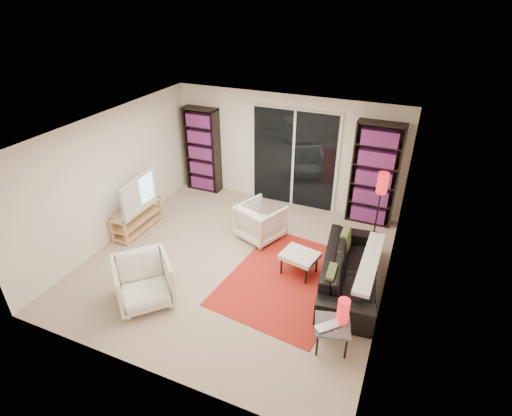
% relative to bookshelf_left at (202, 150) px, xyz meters
% --- Properties ---
extents(floor, '(5.00, 5.00, 0.00)m').
position_rel_bookshelf_left_xyz_m(floor, '(1.95, -2.33, -0.98)').
color(floor, tan).
rests_on(floor, ground).
extents(wall_back, '(5.00, 0.02, 2.40)m').
position_rel_bookshelf_left_xyz_m(wall_back, '(1.95, 0.17, 0.22)').
color(wall_back, white).
rests_on(wall_back, ground).
extents(wall_front, '(5.00, 0.02, 2.40)m').
position_rel_bookshelf_left_xyz_m(wall_front, '(1.95, -4.83, 0.22)').
color(wall_front, white).
rests_on(wall_front, ground).
extents(wall_left, '(0.02, 5.00, 2.40)m').
position_rel_bookshelf_left_xyz_m(wall_left, '(-0.55, -2.33, 0.22)').
color(wall_left, white).
rests_on(wall_left, ground).
extents(wall_right, '(0.02, 5.00, 2.40)m').
position_rel_bookshelf_left_xyz_m(wall_right, '(4.45, -2.33, 0.22)').
color(wall_right, white).
rests_on(wall_right, ground).
extents(ceiling, '(5.00, 5.00, 0.02)m').
position_rel_bookshelf_left_xyz_m(ceiling, '(1.95, -2.33, 1.42)').
color(ceiling, white).
rests_on(ceiling, wall_back).
extents(sliding_door, '(1.92, 0.08, 2.16)m').
position_rel_bookshelf_left_xyz_m(sliding_door, '(2.15, 0.13, 0.07)').
color(sliding_door, white).
rests_on(sliding_door, ground).
extents(bookshelf_left, '(0.80, 0.30, 1.95)m').
position_rel_bookshelf_left_xyz_m(bookshelf_left, '(0.00, 0.00, 0.00)').
color(bookshelf_left, black).
rests_on(bookshelf_left, ground).
extents(bookshelf_right, '(0.90, 0.30, 2.10)m').
position_rel_bookshelf_left_xyz_m(bookshelf_right, '(3.85, -0.00, 0.07)').
color(bookshelf_right, black).
rests_on(bookshelf_right, ground).
extents(tv_stand, '(0.38, 1.18, 0.50)m').
position_rel_bookshelf_left_xyz_m(tv_stand, '(-0.31, -2.13, -0.71)').
color(tv_stand, '#E5C482').
rests_on(tv_stand, floor).
extents(tv, '(0.30, 1.18, 0.67)m').
position_rel_bookshelf_left_xyz_m(tv, '(-0.29, -2.13, -0.14)').
color(tv, black).
rests_on(tv, tv_stand).
extents(rug, '(2.08, 2.65, 0.01)m').
position_rel_bookshelf_left_xyz_m(rug, '(2.94, -2.42, -0.97)').
color(rug, '#AC2219').
rests_on(rug, floor).
extents(sofa, '(1.10, 2.25, 0.63)m').
position_rel_bookshelf_left_xyz_m(sofa, '(3.91, -2.18, -0.66)').
color(sofa, black).
rests_on(sofa, floor).
extents(armchair_back, '(0.99, 1.00, 0.71)m').
position_rel_bookshelf_left_xyz_m(armchair_back, '(2.04, -1.42, -0.62)').
color(armchair_back, silver).
rests_on(armchair_back, floor).
extents(armchair_front, '(1.15, 1.15, 0.75)m').
position_rel_bookshelf_left_xyz_m(armchair_front, '(1.08, -3.77, -0.60)').
color(armchair_front, silver).
rests_on(armchair_front, floor).
extents(ottoman, '(0.66, 0.58, 0.40)m').
position_rel_bookshelf_left_xyz_m(ottoman, '(3.06, -2.20, -0.63)').
color(ottoman, silver).
rests_on(ottoman, floor).
extents(side_table, '(0.57, 0.57, 0.40)m').
position_rel_bookshelf_left_xyz_m(side_table, '(3.93, -3.52, -0.62)').
color(side_table, '#49494E').
rests_on(side_table, floor).
extents(laptop, '(0.39, 0.40, 0.03)m').
position_rel_bookshelf_left_xyz_m(laptop, '(3.92, -3.63, -0.56)').
color(laptop, silver).
rests_on(laptop, side_table).
extents(table_lamp, '(0.16, 0.16, 0.36)m').
position_rel_bookshelf_left_xyz_m(table_lamp, '(4.03, -3.42, -0.39)').
color(table_lamp, red).
rests_on(table_lamp, side_table).
extents(floor_lamp, '(0.22, 0.22, 1.43)m').
position_rel_bookshelf_left_xyz_m(floor_lamp, '(4.07, -0.72, 0.12)').
color(floor_lamp, black).
rests_on(floor_lamp, floor).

